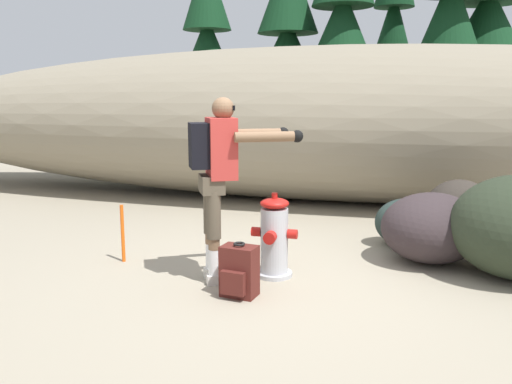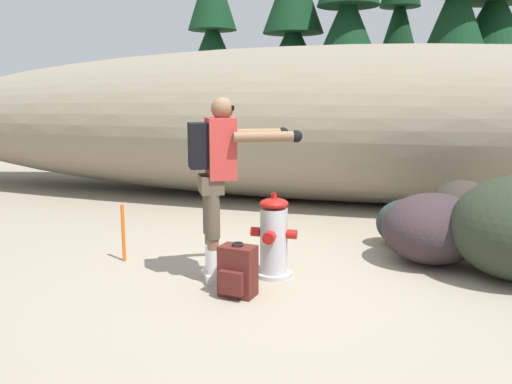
{
  "view_description": "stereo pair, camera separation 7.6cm",
  "coord_description": "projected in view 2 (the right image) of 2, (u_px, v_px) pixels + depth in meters",
  "views": [
    {
      "loc": [
        1.11,
        -4.6,
        1.69
      ],
      "look_at": [
        -0.24,
        0.43,
        0.75
      ],
      "focal_mm": 37.2,
      "sensor_mm": 36.0,
      "label": 1
    },
    {
      "loc": [
        1.18,
        -4.58,
        1.69
      ],
      "look_at": [
        -0.24,
        0.43,
        0.75
      ],
      "focal_mm": 37.2,
      "sensor_mm": 36.0,
      "label": 2
    }
  ],
  "objects": [
    {
      "name": "fire_hydrant",
      "position": [
        274.0,
        238.0,
        5.0
      ],
      "size": [
        0.44,
        0.39,
        0.81
      ],
      "color": "#B2B2B7",
      "rests_on": "ground_plane"
    },
    {
      "name": "survey_stake",
      "position": [
        123.0,
        233.0,
        5.48
      ],
      "size": [
        0.04,
        0.04,
        0.6
      ],
      "primitive_type": "cylinder",
      "color": "#E55914",
      "rests_on": "ground_plane"
    },
    {
      "name": "spare_backpack",
      "position": [
        238.0,
        272.0,
        4.52
      ],
      "size": [
        0.33,
        0.32,
        0.47
      ],
      "rotation": [
        0.0,
        0.0,
        4.57
      ],
      "color": "#511E19",
      "rests_on": "ground_plane"
    },
    {
      "name": "dirt_embankment",
      "position": [
        332.0,
        124.0,
        8.65
      ],
      "size": [
        16.78,
        3.2,
        2.5
      ],
      "primitive_type": "ellipsoid",
      "color": "gray",
      "rests_on": "ground_plane"
    },
    {
      "name": "utility_worker",
      "position": [
        220.0,
        166.0,
        4.77
      ],
      "size": [
        1.04,
        0.81,
        1.69
      ],
      "rotation": [
        0.0,
        0.0,
        0.5
      ],
      "color": "beige",
      "rests_on": "ground_plane"
    },
    {
      "name": "boulder_mid",
      "position": [
        433.0,
        228.0,
        5.42
      ],
      "size": [
        1.42,
        1.4,
        0.72
      ],
      "primitive_type": "ellipsoid",
      "rotation": [
        0.0,
        0.0,
        2.16
      ],
      "color": "#332A2C",
      "rests_on": "ground_plane"
    },
    {
      "name": "pine_tree_left",
      "position": [
        293.0,
        48.0,
        14.79
      ],
      "size": [
        2.62,
        2.62,
        5.7
      ],
      "color": "#47331E",
      "rests_on": "ground_plane"
    },
    {
      "name": "pine_tree_center",
      "position": [
        348.0,
        23.0,
        13.74
      ],
      "size": [
        2.5,
        2.5,
        6.41
      ],
      "color": "#47331E",
      "rests_on": "ground_plane"
    },
    {
      "name": "pine_tree_ridge_end",
      "position": [
        494.0,
        18.0,
        14.01
      ],
      "size": [
        2.97,
        2.97,
        6.57
      ],
      "color": "#47331E",
      "rests_on": "ground_plane"
    },
    {
      "name": "pine_tree_far_right",
      "position": [
        456.0,
        15.0,
        13.23
      ],
      "size": [
        2.7,
        2.7,
        7.17
      ],
      "color": "#47331E",
      "rests_on": "ground_plane"
    },
    {
      "name": "pine_tree_far_left",
      "position": [
        213.0,
        44.0,
        14.94
      ],
      "size": [
        2.1,
        2.1,
        5.63
      ],
      "color": "#47331E",
      "rests_on": "ground_plane"
    },
    {
      "name": "ground_plane",
      "position": [
        268.0,
        282.0,
        4.96
      ],
      "size": [
        56.0,
        56.0,
        0.04
      ],
      "primitive_type": "cube",
      "color": "gray"
    },
    {
      "name": "boulder_outlier",
      "position": [
        461.0,
        210.0,
        6.32
      ],
      "size": [
        1.12,
        1.14,
        0.72
      ],
      "primitive_type": "ellipsoid",
      "rotation": [
        0.0,
        0.0,
        0.95
      ],
      "color": "#322C26",
      "rests_on": "ground_plane"
    },
    {
      "name": "boulder_small",
      "position": [
        407.0,
        223.0,
        6.03
      ],
      "size": [
        0.82,
        0.71,
        0.55
      ],
      "primitive_type": "ellipsoid",
      "rotation": [
        0.0,
        0.0,
        0.25
      ],
      "color": "#23312D",
      "rests_on": "ground_plane"
    },
    {
      "name": "pine_tree_right",
      "position": [
        399.0,
        23.0,
        15.48
      ],
      "size": [
        1.81,
        1.81,
        6.85
      ],
      "color": "#47331E",
      "rests_on": "ground_plane"
    }
  ]
}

